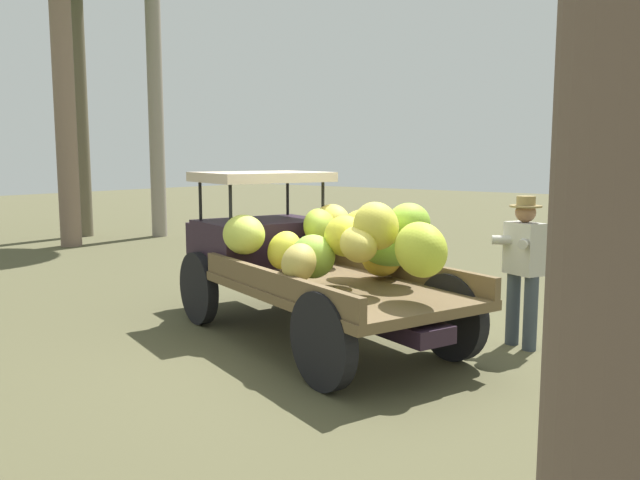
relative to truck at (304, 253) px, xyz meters
The scene contains 4 objects.
ground_plane 1.18m from the truck, 164.80° to the left, with size 60.00×60.00×0.00m, color brown.
truck is the anchor object (origin of this frame).
farmer 2.45m from the truck, 153.90° to the right, with size 0.56×0.53×1.67m.
loose_banana_bunch 2.18m from the truck, 123.90° to the right, with size 0.56×0.36×0.37m, color #B2C13C.
Camera 1 is at (-4.15, 5.60, 2.10)m, focal length 36.52 mm.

